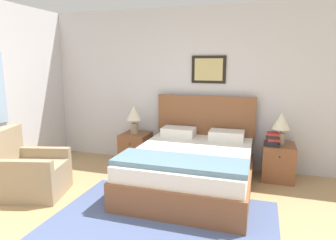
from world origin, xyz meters
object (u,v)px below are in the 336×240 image
object	(u,v)px
armchair	(30,173)
table_lamp_by_door	(281,124)
nightstand_by_door	(278,162)
table_lamp_near_window	(134,115)
bed	(192,167)
nightstand_near_window	(136,148)

from	to	relation	value
armchair	table_lamp_by_door	size ratio (longest dim) A/B	1.96
nightstand_by_door	table_lamp_near_window	bearing A→B (deg)	-179.50
table_lamp_near_window	table_lamp_by_door	size ratio (longest dim) A/B	1.00
table_lamp_near_window	table_lamp_by_door	bearing A→B (deg)	0.00
nightstand_by_door	bed	bearing A→B (deg)	-148.38
armchair	nightstand_near_window	xyz separation A→B (m)	(0.83, 1.56, -0.02)
nightstand_near_window	nightstand_by_door	xyz separation A→B (m)	(2.30, 0.00, 0.00)
nightstand_near_window	table_lamp_by_door	bearing A→B (deg)	-0.50
table_lamp_near_window	nightstand_by_door	bearing A→B (deg)	0.50
bed	table_lamp_near_window	xyz separation A→B (m)	(-1.16, 0.69, 0.54)
nightstand_near_window	table_lamp_by_door	world-z (taller)	table_lamp_by_door
nightstand_by_door	armchair	bearing A→B (deg)	-153.51
nightstand_by_door	table_lamp_by_door	bearing A→B (deg)	-83.20
bed	table_lamp_by_door	size ratio (longest dim) A/B	4.07
armchair	table_lamp_near_window	size ratio (longest dim) A/B	1.96
armchair	table_lamp_near_window	world-z (taller)	table_lamp_near_window
armchair	nightstand_by_door	distance (m)	3.50
bed	nightstand_near_window	xyz separation A→B (m)	(-1.15, 0.71, -0.04)
table_lamp_near_window	nightstand_near_window	bearing A→B (deg)	67.98
nightstand_by_door	table_lamp_by_door	xyz separation A→B (m)	(0.00, -0.02, 0.58)
armchair	nightstand_near_window	world-z (taller)	armchair
nightstand_near_window	nightstand_by_door	bearing A→B (deg)	0.00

